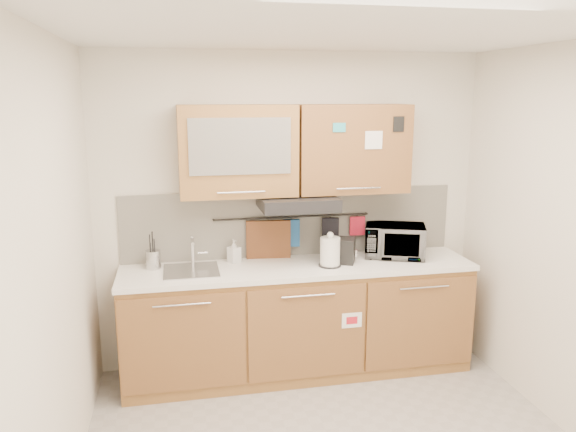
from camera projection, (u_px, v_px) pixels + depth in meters
name	position (u px, v px, depth m)	size (l,w,h in m)	color
ceiling	(349.00, 28.00, 2.99)	(3.20, 3.20, 0.00)	white
wall_back	(291.00, 211.00, 4.70)	(3.20, 3.20, 0.00)	silver
wall_left	(52.00, 280.00, 2.95)	(3.00, 3.00, 0.00)	silver
base_cabinet	(299.00, 325.00, 4.60)	(2.80, 0.64, 0.88)	#A8783B
countertop	(299.00, 268.00, 4.49)	(2.82, 0.62, 0.04)	white
backsplash	(291.00, 223.00, 4.71)	(2.80, 0.02, 0.56)	silver
upper_cabinets	(295.00, 150.00, 4.42)	(1.82, 0.37, 0.70)	#A8783B
range_hood	(298.00, 202.00, 4.44)	(0.60, 0.46, 0.10)	black
sink	(191.00, 270.00, 4.33)	(0.42, 0.40, 0.26)	silver
utensil_rail	(292.00, 217.00, 4.66)	(0.02, 0.02, 1.30)	black
utensil_crock	(153.00, 259.00, 4.39)	(0.15, 0.15, 0.29)	#AEAFB3
kettle	(330.00, 252.00, 4.44)	(0.21, 0.19, 0.28)	silver
toaster	(338.00, 250.00, 4.54)	(0.31, 0.26, 0.20)	black
microwave	(395.00, 241.00, 4.71)	(0.49, 0.33, 0.27)	#999999
soap_bottle	(234.00, 251.00, 4.55)	(0.09, 0.09, 0.19)	#999999
cutting_board	(269.00, 247.00, 4.66)	(0.37, 0.03, 0.45)	brown
oven_mitt	(291.00, 233.00, 4.67)	(0.14, 0.03, 0.23)	#1D4D88
dark_pouch	(330.00, 231.00, 4.74)	(0.14, 0.04, 0.22)	black
pot_holder	(357.00, 226.00, 4.78)	(0.13, 0.02, 0.16)	#AC172B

